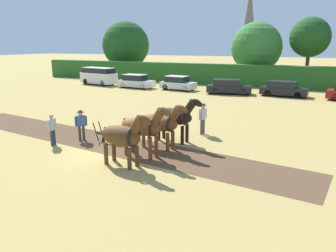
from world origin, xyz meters
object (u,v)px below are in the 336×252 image
(draft_horse_lead_right, at_px, (143,127))
(tree_left, at_px, (256,47))
(farmer_onlooker_left, at_px, (52,128))
(parked_car_center, at_px, (228,87))
(parked_car_center_left, at_px, (178,83))
(parked_car_center_right, at_px, (283,89))
(church_spire, at_px, (249,26))
(plow, at_px, (110,137))
(farmer_at_plow, at_px, (81,123))
(farmer_beside_team, at_px, (203,116))
(draft_horse_lead_left, at_px, (123,136))
(parked_car_left, at_px, (136,81))
(tree_center_left, at_px, (310,37))
(tree_far_left, at_px, (126,45))
(parked_van, at_px, (99,76))
(draft_horse_trail_right, at_px, (175,116))
(draft_horse_trail_left, at_px, (160,123))

(draft_horse_lead_right, bearing_deg, tree_left, 98.76)
(farmer_onlooker_left, bearing_deg, parked_car_center, 68.07)
(parked_car_center_left, height_order, parked_car_center_right, parked_car_center_left)
(church_spire, distance_m, plow, 54.77)
(farmer_at_plow, height_order, farmer_beside_team, farmer_beside_team)
(draft_horse_lead_left, relative_size, parked_car_center_left, 0.67)
(parked_car_left, distance_m, parked_car_center_right, 16.36)
(church_spire, bearing_deg, farmer_beside_team, -81.31)
(tree_left, distance_m, church_spire, 24.75)
(tree_center_left, relative_size, farmer_beside_team, 4.55)
(tree_far_left, bearing_deg, farmer_onlooker_left, -64.37)
(plow, distance_m, farmer_onlooker_left, 2.96)
(plow, bearing_deg, parked_car_center_left, 110.82)
(tree_center_left, xyz_separation_m, parked_van, (-23.76, -9.61, -4.65))
(farmer_at_plow, bearing_deg, draft_horse_lead_right, 30.71)
(draft_horse_lead_left, distance_m, draft_horse_lead_right, 1.40)
(draft_horse_trail_right, bearing_deg, tree_center_left, 87.18)
(tree_left, distance_m, farmer_beside_team, 26.85)
(tree_left, distance_m, parked_car_center_left, 12.75)
(tree_center_left, distance_m, draft_horse_lead_right, 31.88)
(plow, height_order, farmer_beside_team, farmer_beside_team)
(draft_horse_trail_right, relative_size, farmer_beside_team, 1.66)
(tree_left, distance_m, parked_van, 20.44)
(farmer_beside_team, bearing_deg, farmer_onlooker_left, -126.26)
(farmer_beside_team, relative_size, parked_car_center_right, 0.40)
(tree_center_left, height_order, farmer_onlooker_left, tree_center_left)
(draft_horse_lead_left, xyz_separation_m, plow, (-2.33, 2.44, -1.00))
(parked_car_center_right, bearing_deg, tree_far_left, 158.80)
(draft_horse_lead_right, height_order, draft_horse_trail_left, draft_horse_lead_right)
(tree_left, height_order, draft_horse_trail_left, tree_left)
(farmer_onlooker_left, xyz_separation_m, parked_van, (-13.08, 21.85, 0.17))
(tree_far_left, relative_size, church_spire, 0.53)
(church_spire, xyz_separation_m, farmer_beside_team, (7.69, -50.31, -7.29))
(tree_center_left, height_order, draft_horse_trail_right, tree_center_left)
(plow, distance_m, parked_car_center_left, 20.63)
(plow, distance_m, parked_car_center_right, 21.30)
(tree_left, bearing_deg, parked_car_center, -93.85)
(draft_horse_lead_right, bearing_deg, church_spire, 104.38)
(tree_far_left, height_order, plow, tree_far_left)
(church_spire, bearing_deg, draft_horse_trail_right, -82.57)
(parked_van, height_order, parked_car_center_right, parked_van)
(tree_center_left, distance_m, farmer_beside_team, 27.06)
(tree_far_left, distance_m, parked_car_center, 23.27)
(tree_center_left, relative_size, parked_car_center, 1.72)
(parked_car_center_left, relative_size, parked_car_center_right, 0.90)
(church_spire, bearing_deg, parked_car_center_left, -91.28)
(tree_center_left, relative_size, draft_horse_trail_left, 2.80)
(farmer_beside_team, xyz_separation_m, parked_van, (-19.37, 16.67, 0.04))
(draft_horse_lead_right, height_order, parked_car_center_right, draft_horse_lead_right)
(tree_far_left, relative_size, farmer_onlooker_left, 5.25)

